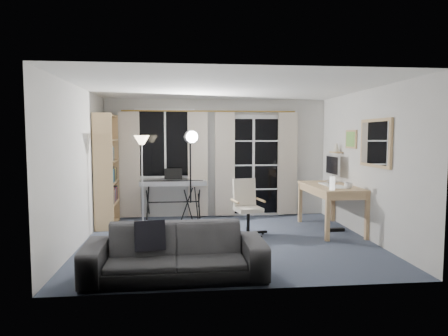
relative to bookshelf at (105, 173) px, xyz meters
The scene contains 17 objects.
floor 2.67m from the bookshelf, 31.21° to the right, with size 4.50×4.00×0.02m, color #3E475A.
window 1.38m from the bookshelf, 32.51° to the left, with size 1.20×0.08×1.40m.
french_door 2.96m from the bookshelf, 13.40° to the left, with size 1.32×0.09×2.11m.
curtains 2.08m from the bookshelf, 16.60° to the left, with size 3.60×0.07×2.13m.
bookshelf is the anchor object (origin of this frame).
torchiere_lamp 0.93m from the bookshelf, 32.72° to the right, with size 0.29×0.29×1.67m.
keyboard_piano 1.33m from the bookshelf, 18.35° to the left, with size 1.31×0.64×0.94m.
studio_light 1.65m from the bookshelf, ahead, with size 0.38×0.39×1.79m.
office_chair 2.66m from the bookshelf, 19.30° to the right, with size 0.65×0.64×0.94m.
desk 4.08m from the bookshelf, 10.58° to the right, with size 0.77×1.50×0.80m.
monitor 4.21m from the bookshelf, ahead, with size 0.19×0.57×0.50m.
desk_clutter 4.08m from the bookshelf, 14.05° to the right, with size 0.46×0.91×1.01m.
mug 4.29m from the bookshelf, 16.91° to the right, with size 0.13×0.10×0.13m, color silver.
wall_mirror 4.68m from the bookshelf, 20.64° to the right, with size 0.04×0.94×0.74m.
framed_print 4.46m from the bookshelf, ahead, with size 0.03×0.42×0.32m.
wall_shelf 4.31m from the bookshelf, ahead, with size 0.16×0.30×0.18m.
sofa 3.18m from the bookshelf, 64.85° to the right, with size 2.11×0.65×0.82m.
Camera 1 is at (-0.69, -6.16, 1.67)m, focal length 32.00 mm.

